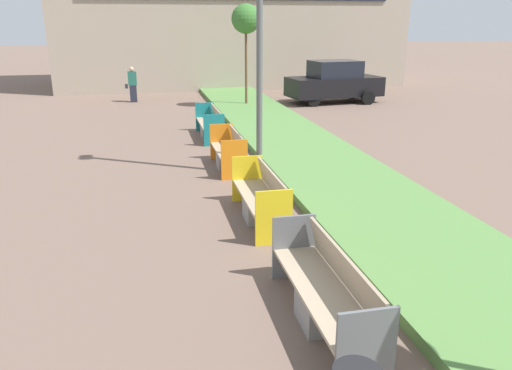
{
  "coord_description": "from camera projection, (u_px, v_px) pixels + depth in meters",
  "views": [
    {
      "loc": [
        -1.0,
        3.11,
        3.5
      ],
      "look_at": [
        0.9,
        11.72,
        0.6
      ],
      "focal_mm": 35.0,
      "sensor_mm": 36.0,
      "label": 1
    }
  ],
  "objects": [
    {
      "name": "bench_orange_frame",
      "position": [
        229.0,
        154.0,
        12.4
      ],
      "size": [
        0.65,
        1.95,
        0.94
      ],
      "color": "gray",
      "rests_on": "ground"
    },
    {
      "name": "bench_teal_frame",
      "position": [
        211.0,
        126.0,
        15.68
      ],
      "size": [
        0.65,
        2.29,
        0.94
      ],
      "color": "gray",
      "rests_on": "ground"
    },
    {
      "name": "street_lamp_post",
      "position": [
        260.0,
        1.0,
        10.78
      ],
      "size": [
        0.24,
        0.44,
        7.09
      ],
      "color": "#56595B",
      "rests_on": "ground"
    },
    {
      "name": "sapling_tree_far",
      "position": [
        246.0,
        20.0,
        20.25
      ],
      "size": [
        1.18,
        1.18,
        4.2
      ],
      "color": "brown",
      "rests_on": "ground"
    },
    {
      "name": "pedestrian_walking",
      "position": [
        133.0,
        84.0,
        22.55
      ],
      "size": [
        0.53,
        0.24,
        1.58
      ],
      "color": "#232633",
      "rests_on": "ground"
    },
    {
      "name": "parked_car_distant",
      "position": [
        334.0,
        82.0,
        22.4
      ],
      "size": [
        4.37,
        2.23,
        1.86
      ],
      "rotation": [
        0.0,
        0.0,
        0.11
      ],
      "color": "black",
      "rests_on": "ground"
    },
    {
      "name": "building_backdrop",
      "position": [
        228.0,
        0.0,
        28.68
      ],
      "size": [
        18.88,
        7.85,
        9.36
      ],
      "color": "tan",
      "rests_on": "ground"
    },
    {
      "name": "planter_grass_strip",
      "position": [
        363.0,
        197.0,
        10.18
      ],
      "size": [
        2.8,
        120.0,
        0.18
      ],
      "color": "#568442",
      "rests_on": "ground"
    },
    {
      "name": "bench_grey_frame",
      "position": [
        326.0,
        296.0,
        5.95
      ],
      "size": [
        0.65,
        2.47,
        0.94
      ],
      "color": "gray",
      "rests_on": "ground"
    },
    {
      "name": "bench_yellow_frame",
      "position": [
        261.0,
        201.0,
        9.13
      ],
      "size": [
        0.65,
        2.23,
        0.94
      ],
      "color": "gray",
      "rests_on": "ground"
    }
  ]
}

